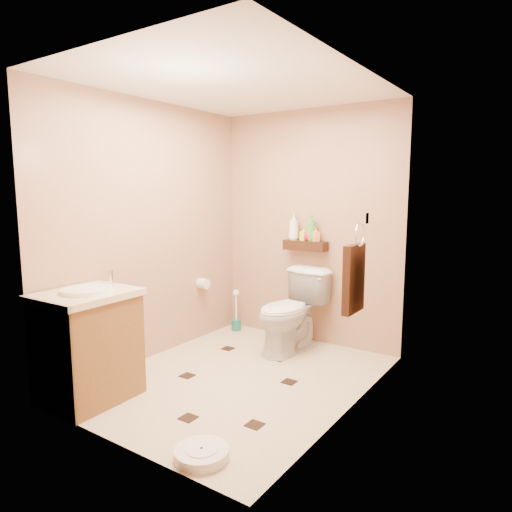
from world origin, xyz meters
The scene contains 19 objects.
ground centered at (0.00, 0.00, 0.00)m, with size 2.50×2.50×0.00m, color beige.
wall_back centered at (0.00, 1.25, 1.20)m, with size 2.00×0.04×2.40m, color #A67D5F.
wall_front centered at (0.00, -1.25, 1.20)m, with size 2.00×0.04×2.40m, color #A67D5F.
wall_left centered at (-1.00, 0.00, 1.20)m, with size 0.04×2.50×2.40m, color #A67D5F.
wall_right centered at (1.00, 0.00, 1.20)m, with size 0.04×2.50×2.40m, color #A67D5F.
ceiling centered at (0.00, 0.00, 2.40)m, with size 2.00×2.50×0.02m, color white.
wall_shelf centered at (0.00, 1.17, 1.02)m, with size 0.46×0.14×0.10m, color #351A0E.
floor_accents centered at (0.04, -0.05, 0.00)m, with size 1.19×1.43×0.01m.
toilet centered at (0.03, 0.83, 0.40)m, with size 0.45×0.79×0.81m, color white.
vanity centered at (-0.70, -0.95, 0.43)m, with size 0.58×0.70×0.97m.
bathroom_scale centered at (0.52, -1.07, 0.03)m, with size 0.43×0.43×0.07m.
toilet_brush centered at (-0.82, 1.07, 0.17)m, with size 0.11×0.11×0.47m.
towel_ring centered at (0.91, 0.25, 0.95)m, with size 0.12×0.30×0.76m.
toilet_paper centered at (-0.94, 0.65, 0.60)m, with size 0.12×0.11×0.12m.
bottle_a centered at (-0.14, 1.17, 1.21)m, with size 0.11×0.11×0.28m, color white.
bottle_b centered at (-0.02, 1.17, 1.14)m, with size 0.06×0.07×0.14m, color #D1E02F.
bottle_c centered at (0.05, 1.17, 1.14)m, with size 0.12×0.12×0.15m, color #BA1533.
bottle_d centered at (0.07, 1.17, 1.20)m, with size 0.10×0.10×0.27m, color green.
bottle_e centered at (0.12, 1.17, 1.15)m, with size 0.07×0.07×0.15m, color #F8A252.
Camera 1 is at (2.21, -2.96, 1.58)m, focal length 32.00 mm.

